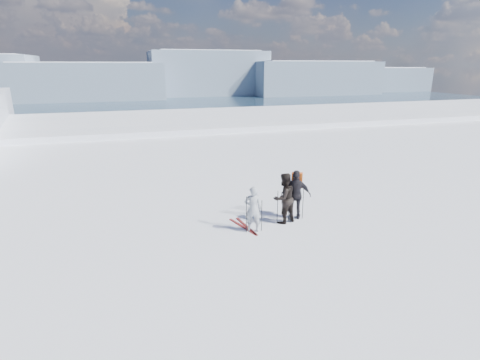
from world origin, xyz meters
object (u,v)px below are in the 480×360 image
at_px(skier_pack, 296,195).
at_px(skis_loose, 245,226).
at_px(skier_grey, 253,209).
at_px(skier_dark, 284,198).

height_order(skier_pack, skis_loose, skier_pack).
height_order(skier_grey, skier_pack, skier_pack).
xyz_separation_m(skier_grey, skier_dark, (1.34, 0.40, 0.12)).
bearing_deg(skier_pack, skier_dark, 49.86).
height_order(skier_grey, skis_loose, skier_grey).
xyz_separation_m(skier_dark, skis_loose, (-1.52, 0.01, -0.94)).
xyz_separation_m(skier_grey, skis_loose, (-0.17, 0.41, -0.82)).
relative_size(skier_dark, skis_loose, 1.13).
height_order(skier_grey, skier_dark, skier_dark).
bearing_deg(skier_dark, skier_grey, -1.21).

